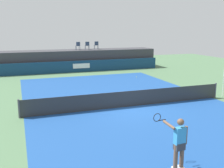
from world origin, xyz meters
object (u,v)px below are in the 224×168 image
tennis_player (179,142)px  spectator_chair_left (87,45)px  spectator_chair_far_left (78,45)px  tennis_ball (136,77)px  spectator_chair_center (96,45)px  net_post_far (215,90)px  net_post_near (19,109)px

tennis_player → spectator_chair_left: bearing=83.1°
spectator_chair_left → tennis_player: spectator_chair_left is taller
spectator_chair_far_left → tennis_ball: spectator_chair_far_left is taller
spectator_chair_center → tennis_ball: size_ratio=13.06×
spectator_chair_left → net_post_far: 16.13m
spectator_chair_far_left → tennis_ball: bearing=-57.7°
spectator_chair_center → tennis_player: size_ratio=0.50×
spectator_chair_center → tennis_player: 23.00m
net_post_far → tennis_player: 10.43m
spectator_chair_left → net_post_near: spectator_chair_left is taller
spectator_chair_center → net_post_near: size_ratio=0.89×
spectator_chair_center → net_post_near: spectator_chair_center is taller
tennis_ball → spectator_chair_center: bearing=105.7°
net_post_far → net_post_near: bearing=180.0°
spectator_chair_left → net_post_near: 17.12m
spectator_chair_far_left → tennis_player: (-1.62, -22.29, -1.73)m
spectator_chair_far_left → spectator_chair_center: 2.23m
spectator_chair_center → net_post_far: (3.74, -15.46, -2.19)m
spectator_chair_center → tennis_player: spectator_chair_center is taller
net_post_near → spectator_chair_far_left: bearing=66.9°
spectator_chair_far_left → spectator_chair_center: same height
spectator_chair_left → net_post_far: bearing=-72.3°
tennis_ball → spectator_chair_left: bearing=114.7°
spectator_chair_far_left → spectator_chair_left: size_ratio=1.00×
spectator_chair_far_left → tennis_player: size_ratio=0.50×
spectator_chair_center → spectator_chair_left: bearing=-168.3°
tennis_player → tennis_ball: size_ratio=26.03×
spectator_chair_left → net_post_far: spectator_chair_left is taller
net_post_near → spectator_chair_left: bearing=63.7°
spectator_chair_far_left → spectator_chair_left: same height
spectator_chair_far_left → tennis_player: bearing=-94.2°
spectator_chair_center → spectator_chair_far_left: bearing=-171.7°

